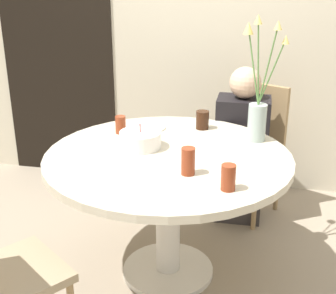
{
  "coord_description": "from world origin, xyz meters",
  "views": [
    {
      "loc": [
        0.44,
        -2.2,
        1.65
      ],
      "look_at": [
        0.0,
        0.0,
        0.77
      ],
      "focal_mm": 50.0,
      "sensor_mm": 36.0,
      "label": 1
    }
  ],
  "objects_px": {
    "drink_glass_1": "(121,125)",
    "drink_glass_2": "(228,177)",
    "drink_glass_3": "(188,161)",
    "drink_glass_0": "(202,120)",
    "flower_vase": "(258,104)",
    "side_plate": "(151,128)",
    "person_boy": "(241,151)",
    "chair_near_front": "(252,143)",
    "birthday_cake": "(140,140)"
  },
  "relations": [
    {
      "from": "drink_glass_2",
      "to": "person_boy",
      "type": "relative_size",
      "value": 0.11
    },
    {
      "from": "birthday_cake",
      "to": "side_plate",
      "type": "distance_m",
      "value": 0.32
    },
    {
      "from": "side_plate",
      "to": "drink_glass_0",
      "type": "bearing_deg",
      "value": 10.96
    },
    {
      "from": "birthday_cake",
      "to": "chair_near_front",
      "type": "bearing_deg",
      "value": 53.81
    },
    {
      "from": "drink_glass_2",
      "to": "drink_glass_1",
      "type": "bearing_deg",
      "value": 137.35
    },
    {
      "from": "drink_glass_3",
      "to": "drink_glass_1",
      "type": "bearing_deg",
      "value": 134.01
    },
    {
      "from": "flower_vase",
      "to": "drink_glass_0",
      "type": "distance_m",
      "value": 0.37
    },
    {
      "from": "chair_near_front",
      "to": "side_plate",
      "type": "xyz_separation_m",
      "value": [
        -0.6,
        -0.49,
        0.24
      ]
    },
    {
      "from": "chair_near_front",
      "to": "birthday_cake",
      "type": "height_order",
      "value": "chair_near_front"
    },
    {
      "from": "chair_near_front",
      "to": "side_plate",
      "type": "height_order",
      "value": "chair_near_front"
    },
    {
      "from": "drink_glass_1",
      "to": "side_plate",
      "type": "bearing_deg",
      "value": 35.5
    },
    {
      "from": "drink_glass_0",
      "to": "person_boy",
      "type": "bearing_deg",
      "value": 51.19
    },
    {
      "from": "side_plate",
      "to": "drink_glass_1",
      "type": "bearing_deg",
      "value": -144.5
    },
    {
      "from": "drink_glass_3",
      "to": "flower_vase",
      "type": "bearing_deg",
      "value": 60.85
    },
    {
      "from": "drink_glass_2",
      "to": "drink_glass_3",
      "type": "relative_size",
      "value": 0.89
    },
    {
      "from": "flower_vase",
      "to": "drink_glass_0",
      "type": "height_order",
      "value": "flower_vase"
    },
    {
      "from": "drink_glass_2",
      "to": "drink_glass_3",
      "type": "height_order",
      "value": "drink_glass_3"
    },
    {
      "from": "drink_glass_1",
      "to": "drink_glass_0",
      "type": "bearing_deg",
      "value": 20.35
    },
    {
      "from": "drink_glass_1",
      "to": "flower_vase",
      "type": "bearing_deg",
      "value": 3.54
    },
    {
      "from": "drink_glass_1",
      "to": "person_boy",
      "type": "distance_m",
      "value": 0.87
    },
    {
      "from": "birthday_cake",
      "to": "side_plate",
      "type": "xyz_separation_m",
      "value": [
        -0.01,
        0.31,
        -0.04
      ]
    },
    {
      "from": "flower_vase",
      "to": "side_plate",
      "type": "relative_size",
      "value": 3.97
    },
    {
      "from": "drink_glass_2",
      "to": "side_plate",
      "type": "bearing_deg",
      "value": 125.24
    },
    {
      "from": "drink_glass_0",
      "to": "person_boy",
      "type": "xyz_separation_m",
      "value": [
        0.23,
        0.29,
        -0.29
      ]
    },
    {
      "from": "chair_near_front",
      "to": "side_plate",
      "type": "relative_size",
      "value": 5.27
    },
    {
      "from": "side_plate",
      "to": "chair_near_front",
      "type": "bearing_deg",
      "value": 39.11
    },
    {
      "from": "chair_near_front",
      "to": "drink_glass_2",
      "type": "height_order",
      "value": "chair_near_front"
    },
    {
      "from": "side_plate",
      "to": "drink_glass_2",
      "type": "distance_m",
      "value": 0.89
    },
    {
      "from": "drink_glass_1",
      "to": "drink_glass_2",
      "type": "height_order",
      "value": "drink_glass_2"
    },
    {
      "from": "birthday_cake",
      "to": "flower_vase",
      "type": "bearing_deg",
      "value": 22.49
    },
    {
      "from": "drink_glass_1",
      "to": "drink_glass_3",
      "type": "height_order",
      "value": "drink_glass_3"
    },
    {
      "from": "flower_vase",
      "to": "drink_glass_2",
      "type": "distance_m",
      "value": 0.69
    },
    {
      "from": "drink_glass_2",
      "to": "drink_glass_3",
      "type": "distance_m",
      "value": 0.23
    },
    {
      "from": "chair_near_front",
      "to": "birthday_cake",
      "type": "bearing_deg",
      "value": -100.2
    },
    {
      "from": "birthday_cake",
      "to": "person_boy",
      "type": "relative_size",
      "value": 0.21
    },
    {
      "from": "drink_glass_1",
      "to": "drink_glass_2",
      "type": "xyz_separation_m",
      "value": [
        0.67,
        -0.62,
        0.01
      ]
    },
    {
      "from": "side_plate",
      "to": "drink_glass_2",
      "type": "relative_size",
      "value": 1.45
    },
    {
      "from": "side_plate",
      "to": "drink_glass_0",
      "type": "relative_size",
      "value": 1.56
    },
    {
      "from": "side_plate",
      "to": "person_boy",
      "type": "bearing_deg",
      "value": 33.0
    },
    {
      "from": "flower_vase",
      "to": "side_plate",
      "type": "height_order",
      "value": "flower_vase"
    },
    {
      "from": "drink_glass_3",
      "to": "person_boy",
      "type": "bearing_deg",
      "value": 77.31
    },
    {
      "from": "side_plate",
      "to": "flower_vase",
      "type": "bearing_deg",
      "value": -5.84
    },
    {
      "from": "person_boy",
      "to": "side_plate",
      "type": "bearing_deg",
      "value": -147.0
    },
    {
      "from": "flower_vase",
      "to": "side_plate",
      "type": "distance_m",
      "value": 0.65
    },
    {
      "from": "flower_vase",
      "to": "person_boy",
      "type": "xyz_separation_m",
      "value": [
        -0.09,
        0.41,
        -0.44
      ]
    },
    {
      "from": "chair_near_front",
      "to": "drink_glass_0",
      "type": "bearing_deg",
      "value": -98.94
    },
    {
      "from": "drink_glass_3",
      "to": "drink_glass_0",
      "type": "bearing_deg",
      "value": 91.52
    },
    {
      "from": "chair_near_front",
      "to": "person_boy",
      "type": "bearing_deg",
      "value": -90.0
    },
    {
      "from": "drink_glass_0",
      "to": "person_boy",
      "type": "distance_m",
      "value": 0.47
    },
    {
      "from": "drink_glass_3",
      "to": "side_plate",
      "type": "bearing_deg",
      "value": 117.88
    }
  ]
}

